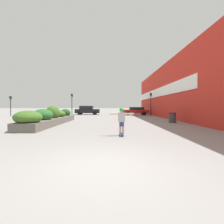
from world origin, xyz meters
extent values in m
plane|color=gray|center=(0.00, 0.00, 0.00)|extent=(300.00, 300.00, 0.00)
cube|color=red|center=(7.19, 16.70, 3.47)|extent=(0.60, 37.71, 6.94)
cube|color=white|center=(6.85, 22.47, 3.51)|extent=(0.06, 26.17, 1.20)
cube|color=#605B54|center=(-4.82, 10.27, 0.26)|extent=(1.54, 9.92, 0.52)
ellipsoid|color=#3D6623|center=(-4.84, 6.13, 0.83)|extent=(1.64, 1.69, 0.82)
ellipsoid|color=#286028|center=(-4.86, 8.42, 0.86)|extent=(1.45, 1.61, 0.89)
ellipsoid|color=#3D6623|center=(-4.77, 10.34, 0.96)|extent=(1.14, 1.28, 1.17)
ellipsoid|color=#3D6623|center=(-4.84, 12.19, 0.78)|extent=(1.23, 1.37, 0.68)
ellipsoid|color=#234C1E|center=(-4.74, 14.14, 0.82)|extent=(1.09, 0.93, 0.78)
cube|color=navy|center=(0.67, 4.50, 0.09)|extent=(0.20, 0.80, 0.01)
cylinder|color=beige|center=(0.59, 4.78, 0.03)|extent=(0.05, 0.06, 0.06)
cylinder|color=beige|center=(0.75, 4.78, 0.03)|extent=(0.05, 0.06, 0.06)
cylinder|color=beige|center=(0.60, 4.22, 0.03)|extent=(0.05, 0.06, 0.06)
cylinder|color=beige|center=(0.76, 4.22, 0.03)|extent=(0.05, 0.06, 0.06)
cylinder|color=tan|center=(0.60, 4.50, 0.40)|extent=(0.11, 0.11, 0.60)
cylinder|color=tan|center=(0.74, 4.50, 0.40)|extent=(0.11, 0.11, 0.60)
cube|color=navy|center=(0.67, 4.50, 0.59)|extent=(0.22, 0.18, 0.22)
cube|color=#B2B2B7|center=(0.67, 4.50, 0.94)|extent=(0.34, 0.17, 0.47)
cylinder|color=tan|center=(0.28, 4.49, 1.11)|extent=(0.45, 0.08, 0.08)
cylinder|color=tan|center=(1.07, 4.50, 1.11)|extent=(0.45, 0.08, 0.08)
sphere|color=tan|center=(0.67, 4.50, 1.27)|extent=(0.20, 0.20, 0.20)
sphere|color=green|center=(0.67, 4.50, 1.30)|extent=(0.23, 0.23, 0.23)
cylinder|color=#38383D|center=(5.68, 11.54, 0.43)|extent=(0.61, 0.61, 0.86)
cylinder|color=black|center=(5.68, 11.54, 0.89)|extent=(0.64, 0.64, 0.05)
cube|color=black|center=(-4.25, 27.33, 0.65)|extent=(4.32, 1.89, 0.70)
cube|color=black|center=(-4.42, 27.33, 1.30)|extent=(2.38, 1.67, 0.60)
cylinder|color=black|center=(-2.91, 28.23, 0.30)|extent=(0.60, 0.22, 0.60)
cylinder|color=black|center=(-2.91, 26.43, 0.30)|extent=(0.60, 0.22, 0.60)
cylinder|color=black|center=(-5.59, 28.23, 0.30)|extent=(0.60, 0.22, 0.60)
cylinder|color=black|center=(-5.59, 26.43, 0.30)|extent=(0.60, 0.22, 0.60)
cube|color=maroon|center=(4.22, 25.86, 0.61)|extent=(4.42, 1.78, 0.60)
cube|color=black|center=(4.40, 25.86, 1.15)|extent=(2.43, 1.57, 0.46)
cylinder|color=black|center=(2.85, 25.01, 0.31)|extent=(0.62, 0.22, 0.62)
cylinder|color=black|center=(2.85, 26.70, 0.31)|extent=(0.62, 0.22, 0.62)
cylinder|color=black|center=(5.59, 25.01, 0.31)|extent=(0.62, 0.22, 0.62)
cylinder|color=black|center=(5.59, 26.70, 0.31)|extent=(0.62, 0.22, 0.62)
cube|color=maroon|center=(14.42, 26.02, 0.70)|extent=(4.38, 1.91, 0.75)
cube|color=black|center=(14.24, 26.02, 1.35)|extent=(2.41, 1.68, 0.55)
cylinder|color=black|center=(15.77, 26.92, 0.33)|extent=(0.65, 0.22, 0.65)
cylinder|color=black|center=(15.77, 25.11, 0.33)|extent=(0.65, 0.22, 0.65)
cylinder|color=black|center=(13.06, 26.92, 0.33)|extent=(0.65, 0.22, 0.65)
cylinder|color=black|center=(13.06, 25.11, 0.33)|extent=(0.65, 0.22, 0.65)
cylinder|color=black|center=(-5.94, 22.39, 1.48)|extent=(0.11, 0.11, 2.97)
cube|color=black|center=(-5.94, 22.39, 3.19)|extent=(0.28, 0.20, 0.45)
sphere|color=#2D2823|center=(-5.94, 22.27, 3.34)|extent=(0.15, 0.15, 0.15)
sphere|color=#2D2823|center=(-5.94, 22.27, 3.19)|extent=(0.15, 0.15, 0.15)
sphere|color=green|center=(-5.94, 22.27, 3.04)|extent=(0.15, 0.15, 0.15)
cylinder|color=black|center=(5.95, 21.68, 1.51)|extent=(0.11, 0.11, 3.03)
cube|color=black|center=(5.95, 21.68, 3.25)|extent=(0.28, 0.20, 0.45)
sphere|color=#2D2823|center=(5.95, 21.56, 3.40)|extent=(0.15, 0.15, 0.15)
sphere|color=#2D2823|center=(5.95, 21.56, 3.25)|extent=(0.15, 0.15, 0.15)
sphere|color=green|center=(5.95, 21.56, 3.10)|extent=(0.15, 0.15, 0.15)
cylinder|color=black|center=(-15.25, 22.26, 1.30)|extent=(0.11, 0.11, 2.60)
cube|color=black|center=(-15.25, 22.26, 2.83)|extent=(0.28, 0.20, 0.45)
sphere|color=#2D2823|center=(-15.25, 22.14, 2.98)|extent=(0.15, 0.15, 0.15)
sphere|color=#2D2823|center=(-15.25, 22.14, 2.83)|extent=(0.15, 0.15, 0.15)
sphere|color=green|center=(-15.25, 22.14, 2.68)|extent=(0.15, 0.15, 0.15)
camera|label=1|loc=(0.19, -4.28, 1.48)|focal=28.00mm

